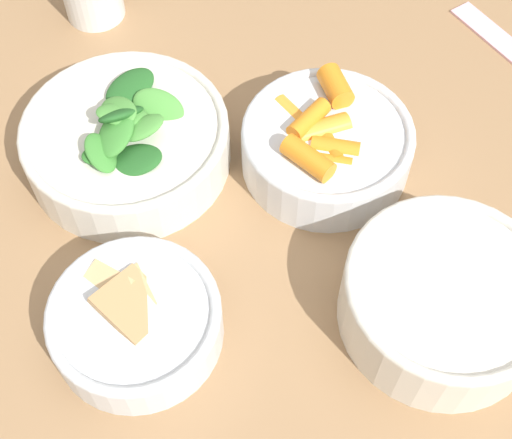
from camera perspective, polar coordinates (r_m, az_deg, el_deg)
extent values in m
cube|color=#99724C|center=(0.65, 0.40, -5.37)|extent=(1.12, 0.92, 0.03)
cube|color=olive|center=(1.34, 7.58, 10.57)|extent=(0.06, 0.06, 0.74)
cylinder|color=silver|center=(0.70, 5.64, 5.70)|extent=(0.16, 0.16, 0.05)
torus|color=silver|center=(0.68, 5.81, 6.97)|extent=(0.16, 0.16, 0.01)
cylinder|color=orange|center=(0.70, 3.03, 8.16)|extent=(0.05, 0.03, 0.02)
cylinder|color=orange|center=(0.67, 5.64, 4.54)|extent=(0.04, 0.05, 0.02)
cylinder|color=orange|center=(0.70, 2.06, 8.01)|extent=(0.05, 0.03, 0.02)
cylinder|color=orange|center=(0.69, 5.16, 7.02)|extent=(0.03, 0.06, 0.02)
cylinder|color=orange|center=(0.67, 6.33, 5.58)|extent=(0.04, 0.05, 0.02)
cylinder|color=orange|center=(0.68, 5.59, 6.43)|extent=(0.06, 0.02, 0.02)
cylinder|color=orange|center=(0.70, 6.38, 10.55)|extent=(0.04, 0.03, 0.02)
cylinder|color=orange|center=(0.68, 4.25, 8.00)|extent=(0.04, 0.05, 0.02)
cylinder|color=orange|center=(0.65, 4.17, 4.92)|extent=(0.06, 0.04, 0.02)
cylinder|color=silver|center=(0.71, -10.24, 5.97)|extent=(0.20, 0.20, 0.05)
torus|color=silver|center=(0.69, -10.54, 7.25)|extent=(0.20, 0.20, 0.01)
ellipsoid|color=#4C933D|center=(0.68, -10.62, 8.24)|extent=(0.04, 0.05, 0.03)
ellipsoid|color=#4C933D|center=(0.67, -8.98, 7.26)|extent=(0.03, 0.04, 0.02)
ellipsoid|color=#4C933D|center=(0.70, -7.81, 8.91)|extent=(0.06, 0.06, 0.04)
ellipsoid|color=#3D8433|center=(0.66, -12.33, 5.23)|extent=(0.05, 0.03, 0.03)
ellipsoid|color=#3D8433|center=(0.67, -11.14, 6.83)|extent=(0.06, 0.06, 0.03)
ellipsoid|color=#235B23|center=(0.71, -10.05, 10.33)|extent=(0.06, 0.07, 0.02)
ellipsoid|color=#235B23|center=(0.66, -9.76, 4.68)|extent=(0.06, 0.07, 0.03)
ellipsoid|color=#235B23|center=(0.68, -10.73, 8.26)|extent=(0.05, 0.06, 0.05)
ellipsoid|color=#4C933D|center=(0.68, -10.95, 8.52)|extent=(0.05, 0.05, 0.03)
ellipsoid|color=#2D7028|center=(0.67, -12.30, 5.14)|extent=(0.03, 0.04, 0.02)
cylinder|color=silver|center=(0.62, 14.76, -6.32)|extent=(0.17, 0.17, 0.06)
torus|color=silver|center=(0.59, 15.38, -5.01)|extent=(0.17, 0.17, 0.01)
cylinder|color=#936042|center=(0.63, 14.58, -6.71)|extent=(0.16, 0.16, 0.03)
ellipsoid|color=#AD7551|center=(0.62, 17.51, -4.59)|extent=(0.01, 0.01, 0.01)
ellipsoid|color=#8E5B3D|center=(0.60, 11.22, -5.17)|extent=(0.01, 0.01, 0.01)
ellipsoid|color=#A36B4C|center=(0.60, 10.72, -4.94)|extent=(0.01, 0.01, 0.01)
ellipsoid|color=#8E5B3D|center=(0.59, 12.75, -7.49)|extent=(0.01, 0.01, 0.01)
ellipsoid|color=#A36B4C|center=(0.64, 18.90, -2.28)|extent=(0.01, 0.01, 0.01)
ellipsoid|color=#8E5B3D|center=(0.60, 9.83, -5.92)|extent=(0.01, 0.01, 0.01)
ellipsoid|color=#8E5B3D|center=(0.63, 17.94, -3.00)|extent=(0.01, 0.01, 0.01)
ellipsoid|color=#8E5B3D|center=(0.61, 18.40, -7.97)|extent=(0.01, 0.01, 0.01)
cylinder|color=tan|center=(0.63, 14.94, -0.89)|extent=(0.03, 0.03, 0.01)
cylinder|color=tan|center=(0.58, 17.02, -10.50)|extent=(0.03, 0.03, 0.01)
cylinder|color=tan|center=(0.61, 12.02, -2.70)|extent=(0.03, 0.03, 0.01)
cylinder|color=beige|center=(0.62, 16.93, -3.59)|extent=(0.03, 0.03, 0.01)
cylinder|color=tan|center=(0.62, 14.19, -2.38)|extent=(0.03, 0.03, 0.01)
cylinder|color=silver|center=(0.61, -9.53, -8.18)|extent=(0.14, 0.14, 0.04)
torus|color=silver|center=(0.59, -9.80, -7.36)|extent=(0.14, 0.14, 0.01)
cube|color=tan|center=(0.60, -11.71, -8.97)|extent=(0.06, 0.06, 0.01)
cube|color=tan|center=(0.61, -13.46, -6.64)|extent=(0.06, 0.06, 0.01)
cube|color=tan|center=(0.60, -10.62, -6.19)|extent=(0.05, 0.05, 0.02)
cube|color=tan|center=(0.61, -12.35, -5.75)|extent=(0.06, 0.06, 0.01)
cube|color=tan|center=(0.59, -9.73, -6.81)|extent=(0.07, 0.07, 0.02)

